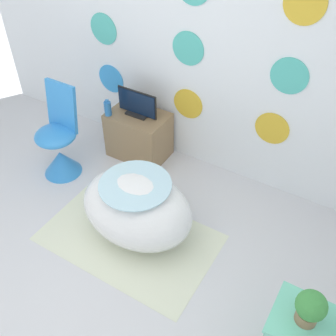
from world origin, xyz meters
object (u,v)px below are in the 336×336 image
at_px(bathtub, 137,208).
at_px(vase, 108,108).
at_px(tv, 137,105).
at_px(potted_plant_left, 310,308).
at_px(chair, 60,148).

height_order(bathtub, vase, vase).
height_order(tv, potted_plant_left, tv).
distance_m(bathtub, potted_plant_left, 1.46).
distance_m(tv, potted_plant_left, 2.30).
xyz_separation_m(chair, tv, (0.48, 0.60, 0.30)).
xyz_separation_m(bathtub, vase, (-0.80, 0.71, 0.26)).
distance_m(bathtub, tv, 1.07).
relative_size(chair, potted_plant_left, 3.79).
xyz_separation_m(chair, potted_plant_left, (2.43, -0.62, 0.32)).
bearing_deg(tv, vase, -148.52).
relative_size(tv, potted_plant_left, 1.78).
bearing_deg(vase, potted_plant_left, -26.08).
relative_size(vase, potted_plant_left, 0.69).
height_order(chair, vase, chair).
bearing_deg(bathtub, chair, 166.08).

